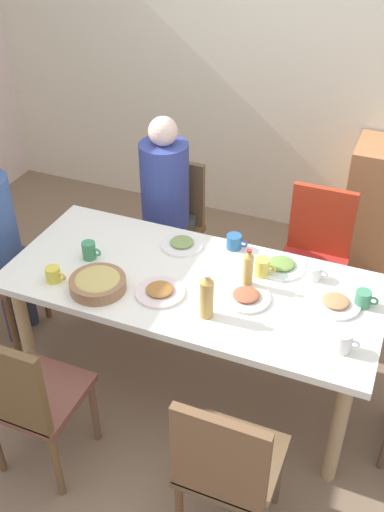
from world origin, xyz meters
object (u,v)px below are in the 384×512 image
person_2 (164,196)px  plate_2 (335,303)px  plate_3 (182,244)px  chair_2 (171,221)px  cup_1 (315,272)px  cup_2 (263,267)px  cup_6 (363,299)px  chair_1 (226,465)px  bottle_0 (248,269)px  bowl_0 (98,283)px  cup_0 (54,274)px  cup_5 (343,342)px  cup_3 (89,250)px  cup_4 (234,242)px  dining_table (192,293)px  plate_4 (246,297)px  chair_0 (27,396)px  chair_3 (315,252)px  plate_0 (282,265)px  plate_1 (160,291)px

person_2 → plate_2: 1.34m
plate_2 → plate_3: size_ratio=1.01×
chair_2 → cup_1: chair_2 is taller
person_2 → cup_2: size_ratio=11.20×
chair_2 → cup_6: 1.49m
chair_1 → plate_3: 1.26m
cup_6 → bottle_0: size_ratio=0.52×
bowl_0 → chair_2: bearing=94.0°
plate_2 → cup_2: size_ratio=2.11×
cup_0 → cup_5: bearing=2.1°
cup_3 → cup_4: (0.68, 0.38, -0.01)m
dining_table → plate_4: (0.30, -0.04, 0.10)m
cup_1 → chair_0: bearing=-134.8°
dining_table → chair_0: chair_0 is taller
cup_3 → cup_4: bearing=29.3°
chair_3 → cup_2: 0.69m
chair_2 → plate_0: 1.04m
chair_0 → plate_3: size_ratio=3.85×
plate_3 → cup_3: (-0.41, -0.29, 0.03)m
cup_1 → cup_6: cup_6 is taller
chair_3 → cup_0: 1.56m
chair_1 → bottle_0: 0.95m
chair_1 → chair_2: (-0.95, 1.60, 0.00)m
cup_5 → chair_0: bearing=-155.1°
dining_table → chair_3: 0.94m
plate_0 → cup_3: cup_3 is taller
cup_0 → cup_1: cup_0 is taller
cup_1 → dining_table: bearing=-156.2°
chair_0 → bottle_0: size_ratio=4.18×
dining_table → bowl_0: bearing=-149.2°
cup_5 → chair_3: bearing=107.3°
bottle_0 → cup_4: bearing=119.9°
chair_3 → cup_3: 1.36m
chair_0 → chair_3: same height
cup_1 → chair_1: bearing=-94.9°
dining_table → plate_1: 0.21m
plate_3 → cup_5: size_ratio=2.02×
cup_4 → plate_3: bearing=-161.5°
plate_0 → cup_4: bearing=164.7°
chair_0 → cup_0: size_ratio=8.13×
plate_4 → cup_2: (0.02, 0.22, 0.03)m
person_2 → cup_5: size_ratio=10.86×
dining_table → person_2: (-0.47, 0.71, 0.09)m
chair_3 → plate_0: 0.58m
cup_0 → person_2: bearing=80.4°
plate_0 → bottle_0: bottle_0 is taller
person_2 → cup_0: 0.99m
plate_3 → cup_5: cup_5 is taller
chair_0 → plate_2: bearing=36.6°
cup_3 → bowl_0: bearing=-51.4°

